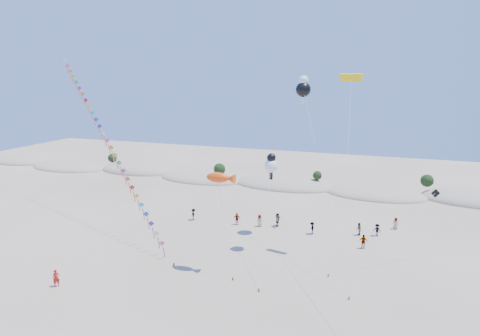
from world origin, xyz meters
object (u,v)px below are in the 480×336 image
at_px(kite_train, 106,138).
at_px(fish_kite, 221,178).
at_px(parafoil_kite, 351,81).
at_px(flyer_foreground, 56,278).

bearing_deg(kite_train, fish_kite, -21.67).
bearing_deg(parafoil_kite, fish_kite, -144.16).
xyz_separation_m(kite_train, parafoil_kite, (30.29, 0.56, 7.27)).
bearing_deg(flyer_foreground, kite_train, 54.84).
bearing_deg(fish_kite, kite_train, 158.33).
xyz_separation_m(kite_train, flyer_foreground, (5.73, -16.06, -10.73)).
bearing_deg(fish_kite, parafoil_kite, 35.84).
distance_m(kite_train, flyer_foreground, 20.15).
distance_m(kite_train, fish_kite, 20.58).
distance_m(fish_kite, parafoil_kite, 16.66).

